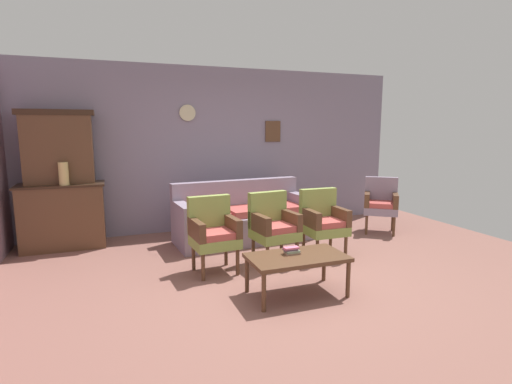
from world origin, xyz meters
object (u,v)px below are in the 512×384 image
floral_couch (244,219)px  armchair_row_middle (323,220)px  wingback_chair_by_fireplace (381,202)px  coffee_table (297,260)px  book_stack_on_table (291,251)px  armchair_by_doorway (273,225)px  vase_on_cabinet (64,174)px  side_cabinet (63,216)px  armchair_near_couch_end (213,231)px

floral_couch → armchair_row_middle: 1.34m
wingback_chair_by_fireplace → coffee_table: size_ratio=0.90×
armchair_row_middle → book_stack_on_table: (-0.91, -0.93, -0.04)m
armchair_row_middle → coffee_table: armchair_row_middle is taller
armchair_row_middle → coffee_table: bearing=-131.3°
armchair_by_doorway → wingback_chair_by_fireplace: size_ratio=1.00×
armchair_by_doorway → vase_on_cabinet: bearing=149.4°
side_cabinet → coffee_table: (2.41, -2.64, -0.09)m
armchair_near_couch_end → wingback_chair_by_fireplace: 3.15m
vase_on_cabinet → book_stack_on_table: 3.39m
armchair_by_doorway → book_stack_on_table: 0.94m
armchair_row_middle → coffee_table: 1.34m
armchair_near_couch_end → side_cabinet: bearing=136.5°
side_cabinet → coffee_table: size_ratio=1.16×
armchair_row_middle → wingback_chair_by_fireplace: same height
side_cabinet → armchair_by_doorway: (2.56, -1.65, 0.03)m
floral_couch → coffee_table: size_ratio=2.14×
floral_couch → book_stack_on_table: 2.05m
armchair_near_couch_end → coffee_table: (0.63, -0.96, -0.12)m
vase_on_cabinet → armchair_by_doorway: (2.49, -1.48, -0.59)m
coffee_table → book_stack_on_table: (-0.03, 0.07, 0.08)m
side_cabinet → vase_on_cabinet: 0.65m
floral_couch → book_stack_on_table: size_ratio=12.64×
vase_on_cabinet → coffee_table: 3.48m
coffee_table → book_stack_on_table: 0.11m
floral_couch → coffee_table: floral_couch is taller
side_cabinet → coffee_table: 3.58m
armchair_by_doorway → wingback_chair_by_fireplace: (2.26, 0.79, 0.00)m
wingback_chair_by_fireplace → armchair_row_middle: bearing=-153.1°
armchair_row_middle → coffee_table: size_ratio=0.90×
book_stack_on_table → vase_on_cabinet: bearing=133.9°
armchair_near_couch_end → coffee_table: armchair_near_couch_end is taller
coffee_table → armchair_row_middle: bearing=48.7°
floral_couch → armchair_row_middle: bearing=-56.1°
side_cabinet → armchair_near_couch_end: bearing=-43.5°
floral_couch → coffee_table: bearing=-93.7°
book_stack_on_table → wingback_chair_by_fireplace: bearing=35.0°
armchair_by_doorway → coffee_table: 1.01m
vase_on_cabinet → floral_couch: 2.62m
armchair_near_couch_end → coffee_table: 1.15m
armchair_near_couch_end → wingback_chair_by_fireplace: bearing=15.1°
armchair_near_couch_end → armchair_row_middle: 1.51m
armchair_near_couch_end → book_stack_on_table: (0.60, -0.89, -0.04)m
vase_on_cabinet → armchair_by_doorway: 2.96m
floral_couch → vase_on_cabinet: bearing=171.7°
vase_on_cabinet → armchair_near_couch_end: bearing=-41.4°
wingback_chair_by_fireplace → coffee_table: wingback_chair_by_fireplace is taller
armchair_near_couch_end → armchair_by_doorway: same height
side_cabinet → wingback_chair_by_fireplace: size_ratio=1.28×
book_stack_on_table → side_cabinet: bearing=132.7°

